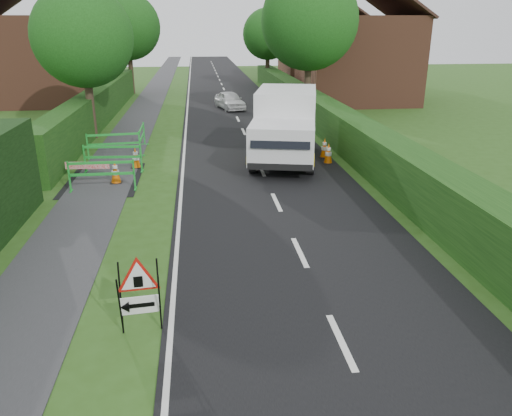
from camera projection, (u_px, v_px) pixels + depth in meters
ground at (191, 396)px, 7.14m from camera, size 120.00×120.00×0.00m
road_surface at (224, 91)px, 40.02m from camera, size 6.00×90.00×0.02m
footpath at (155, 92)px, 39.42m from camera, size 2.00×90.00×0.02m
hedge_west_far at (100, 122)px, 27.09m from camera, size 1.00×24.00×1.80m
hedge_east at (336, 141)px, 22.76m from camera, size 1.20×50.00×1.50m
house_west at (39, 58)px, 32.99m from camera, size 7.50×7.40×7.88m
house_east_a at (356, 58)px, 33.43m from camera, size 7.50×7.40×7.88m
house_east_b at (321, 48)px, 46.58m from camera, size 7.50×7.40×7.88m
tree_nw at (83, 37)px, 21.85m from camera, size 4.40×4.40×6.70m
tree_ne at (309, 21)px, 26.54m from camera, size 5.20×5.20×7.79m
tree_fw at (127, 27)px, 36.64m from camera, size 4.80×4.80×7.24m
tree_fe at (268, 34)px, 41.78m from camera, size 4.20×4.20×6.33m
triangle_sign at (137, 290)px, 8.33m from camera, size 0.90×0.90×1.20m
works_van at (285, 124)px, 19.17m from camera, size 3.46×6.10×2.63m
traffic_cone_0 at (328, 153)px, 18.94m from camera, size 0.38×0.38×0.79m
traffic_cone_1 at (324, 148)px, 19.78m from camera, size 0.38×0.38×0.79m
traffic_cone_2 at (304, 137)px, 21.76m from camera, size 0.38×0.38×0.79m
traffic_cone_3 at (115, 172)px, 16.56m from camera, size 0.38×0.38×0.79m
traffic_cone_4 at (136, 158)px, 18.33m from camera, size 0.38×0.38×0.79m
ped_barrier_0 at (102, 172)px, 15.74m from camera, size 2.06×0.38×1.00m
ped_barrier_1 at (113, 155)px, 17.76m from camera, size 2.08×0.50×1.00m
ped_barrier_2 at (114, 142)px, 19.73m from camera, size 2.09×0.56×1.00m
ped_barrier_3 at (142, 135)px, 20.89m from camera, size 0.36×2.06×1.00m
redwhite_plank at (89, 178)px, 17.27m from camera, size 1.50×0.17×0.25m
hatchback_car at (230, 100)px, 31.10m from camera, size 2.02×3.40×1.08m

